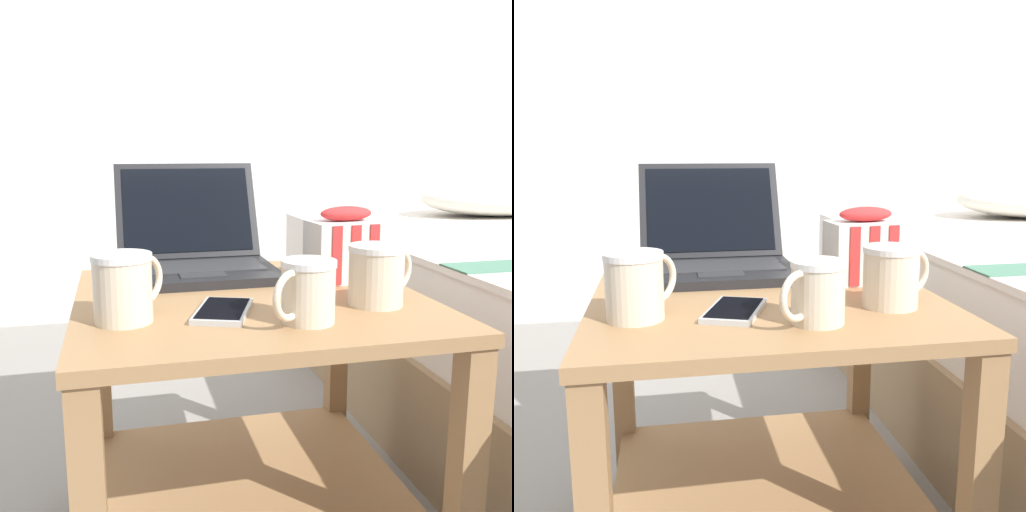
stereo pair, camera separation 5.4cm
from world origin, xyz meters
TOP-DOWN VIEW (x-y plane):
  - back_wall at (0.00, 1.62)m, footprint 8.00×0.05m
  - bedside_table at (0.00, 0.00)m, footprint 0.61×0.59m
  - laptop at (-0.07, 0.22)m, footprint 0.32×0.33m
  - mug_front_left at (0.05, -0.18)m, footprint 0.11×0.10m
  - mug_front_right at (-0.22, -0.10)m, footprint 0.11×0.11m
  - mug_mid_center at (0.19, -0.11)m, footprint 0.13×0.09m
  - snack_bag at (0.21, 0.07)m, footprint 0.15×0.10m
  - cell_phone at (-0.07, -0.10)m, footprint 0.12×0.16m

SIDE VIEW (x-z plane):
  - bedside_table at x=0.00m, z-range 0.07..0.58m
  - cell_phone at x=-0.07m, z-range 0.51..0.52m
  - laptop at x=-0.07m, z-range 0.44..0.66m
  - mug_front_left at x=0.05m, z-range 0.51..0.61m
  - mug_mid_center at x=0.19m, z-range 0.51..0.61m
  - mug_front_right at x=-0.22m, z-range 0.51..0.62m
  - snack_bag at x=0.21m, z-range 0.50..0.65m
  - back_wall at x=0.00m, z-range 0.00..2.50m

